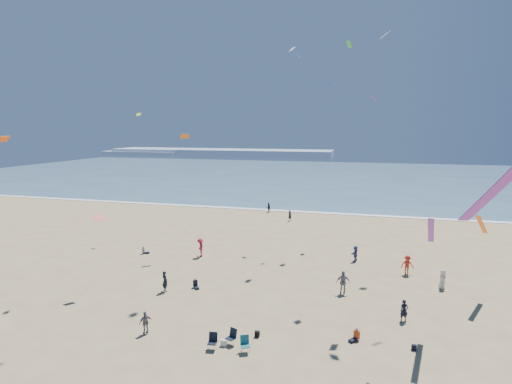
# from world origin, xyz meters

# --- Properties ---
(ground) EXTENTS (220.00, 220.00, 0.00)m
(ground) POSITION_xyz_m (0.00, 0.00, 0.00)
(ground) COLOR tan
(ground) RESTS_ON ground
(ocean) EXTENTS (220.00, 100.00, 0.06)m
(ocean) POSITION_xyz_m (0.00, 95.00, 0.03)
(ocean) COLOR #476B84
(ocean) RESTS_ON ground
(surf_line) EXTENTS (220.00, 1.20, 0.08)m
(surf_line) POSITION_xyz_m (0.00, 45.00, 0.04)
(surf_line) COLOR white
(surf_line) RESTS_ON ground
(headland_far) EXTENTS (110.00, 20.00, 3.20)m
(headland_far) POSITION_xyz_m (-60.00, 170.00, 1.60)
(headland_far) COLOR #7A8EA8
(headland_far) RESTS_ON ground
(headland_near) EXTENTS (40.00, 14.00, 2.00)m
(headland_near) POSITION_xyz_m (-100.00, 165.00, 1.00)
(headland_near) COLOR #7A8EA8
(headland_near) RESTS_ON ground
(standing_flyers) EXTENTS (32.75, 47.58, 1.93)m
(standing_flyers) POSITION_xyz_m (3.03, 12.97, 0.87)
(standing_flyers) COLOR gray
(standing_flyers) RESTS_ON ground
(seated_group) EXTENTS (23.69, 23.86, 0.84)m
(seated_group) POSITION_xyz_m (1.60, 7.18, 0.42)
(seated_group) COLOR silver
(seated_group) RESTS_ON ground
(chair_cluster) EXTENTS (2.73, 1.53, 1.00)m
(chair_cluster) POSITION_xyz_m (1.46, 3.85, 0.50)
(chair_cluster) COLOR black
(chair_cluster) RESTS_ON ground
(white_tote) EXTENTS (0.35, 0.20, 0.40)m
(white_tote) POSITION_xyz_m (1.00, 4.09, 0.20)
(white_tote) COLOR silver
(white_tote) RESTS_ON ground
(black_backpack) EXTENTS (0.30, 0.22, 0.38)m
(black_backpack) POSITION_xyz_m (2.70, 5.67, 0.19)
(black_backpack) COLOR black
(black_backpack) RESTS_ON ground
(navy_bag) EXTENTS (0.28, 0.18, 0.34)m
(navy_bag) POSITION_xyz_m (12.18, 6.62, 0.17)
(navy_bag) COLOR black
(navy_bag) RESTS_ON ground
(kites_aloft) EXTENTS (40.28, 41.59, 29.60)m
(kites_aloft) POSITION_xyz_m (7.87, 13.17, 14.53)
(kites_aloft) COLOR #871E90
(kites_aloft) RESTS_ON ground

